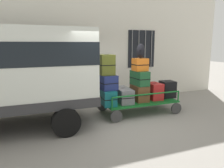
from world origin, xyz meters
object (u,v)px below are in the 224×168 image
object	(u,v)px
suitcase_center_middle	(140,78)
backpack	(141,51)
suitcase_center_bottom	(139,93)
luggage_cart	(139,102)
suitcase_midleft_bottom	(123,95)
suitcase_midright_bottom	(154,91)
suitcase_left_top	(106,65)
suitcase_center_top	(140,65)
suitcase_right_bottom	(167,89)
suitcase_left_middle	(107,82)
suitcase_left_bottom	(107,96)

from	to	relation	value
suitcase_center_middle	backpack	distance (m)	0.85
suitcase_center_bottom	backpack	size ratio (longest dim) A/B	1.62
luggage_cart	suitcase_midleft_bottom	size ratio (longest dim) A/B	2.52
suitcase_midright_bottom	luggage_cart	bearing A→B (deg)	177.74
luggage_cart	backpack	distance (m)	1.64
suitcase_left_top	suitcase_midleft_bottom	bearing A→B (deg)	0.21
suitcase_center_top	backpack	distance (m)	0.42
luggage_cart	suitcase_right_bottom	distance (m)	1.15
suitcase_left_middle	suitcase_center_bottom	xyz separation A→B (m)	(1.10, -0.06, -0.42)
suitcase_right_bottom	suitcase_midright_bottom	bearing A→B (deg)	-176.60
luggage_cart	suitcase_midleft_bottom	distance (m)	0.62
suitcase_left_middle	suitcase_center_middle	size ratio (longest dim) A/B	1.07
luggage_cart	backpack	size ratio (longest dim) A/B	5.53
suitcase_left_middle	suitcase_midleft_bottom	xyz separation A→B (m)	(0.55, 0.00, -0.45)
suitcase_left_bottom	suitcase_midleft_bottom	bearing A→B (deg)	1.52
suitcase_left_middle	suitcase_center_top	bearing A→B (deg)	-3.16
luggage_cart	suitcase_right_bottom	size ratio (longest dim) A/B	4.30
suitcase_center_bottom	luggage_cart	bearing A→B (deg)	90.00
suitcase_left_bottom	suitcase_right_bottom	world-z (taller)	suitcase_right_bottom
suitcase_left_middle	suitcase_right_bottom	distance (m)	2.24
suitcase_left_middle	suitcase_center_top	distance (m)	1.21
suitcase_left_bottom	suitcase_midright_bottom	world-z (taller)	suitcase_midright_bottom
suitcase_left_middle	backpack	distance (m)	1.43
suitcase_left_top	suitcase_center_bottom	xyz separation A→B (m)	(1.10, -0.06, -0.94)
suitcase_left_bottom	backpack	xyz separation A→B (m)	(1.10, -0.06, 1.36)
luggage_cart	suitcase_center_middle	distance (m)	0.80
backpack	suitcase_center_middle	bearing A→B (deg)	96.78
suitcase_midleft_bottom	backpack	size ratio (longest dim) A/B	2.20
suitcase_right_bottom	luggage_cart	bearing A→B (deg)	-179.43
suitcase_left_bottom	suitcase_midleft_bottom	world-z (taller)	suitcase_left_bottom
suitcase_midright_bottom	suitcase_center_bottom	bearing A→B (deg)	-179.32
suitcase_midleft_bottom	backpack	world-z (taller)	backpack
suitcase_left_top	suitcase_midright_bottom	xyz separation A→B (m)	(1.65, -0.05, -0.93)
luggage_cart	suitcase_left_bottom	size ratio (longest dim) A/B	2.53
suitcase_left_bottom	suitcase_right_bottom	size ratio (longest dim) A/B	1.70
suitcase_left_bottom	suitcase_center_bottom	distance (m)	1.10
suitcase_center_middle	suitcase_center_top	xyz separation A→B (m)	(0.00, -0.01, 0.43)
suitcase_center_bottom	suitcase_center_middle	xyz separation A→B (m)	(-0.00, 0.01, 0.48)
suitcase_midleft_bottom	suitcase_center_middle	world-z (taller)	suitcase_center_middle
suitcase_left_top	suitcase_center_bottom	world-z (taller)	suitcase_left_top
luggage_cart	suitcase_center_top	world-z (taller)	suitcase_center_top
suitcase_center_top	backpack	xyz separation A→B (m)	(0.00, -0.01, 0.42)
suitcase_midleft_bottom	backpack	xyz separation A→B (m)	(0.55, -0.07, 1.36)
suitcase_midleft_bottom	suitcase_center_middle	size ratio (longest dim) A/B	1.40
suitcase_left_middle	suitcase_midleft_bottom	bearing A→B (deg)	0.20
suitcase_left_middle	suitcase_midright_bottom	size ratio (longest dim) A/B	1.19
backpack	suitcase_right_bottom	bearing A→B (deg)	2.62
suitcase_left_middle	suitcase_center_bottom	size ratio (longest dim) A/B	1.04
suitcase_left_top	suitcase_left_middle	bearing A→B (deg)	90.00
luggage_cart	suitcase_center_bottom	world-z (taller)	suitcase_center_bottom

